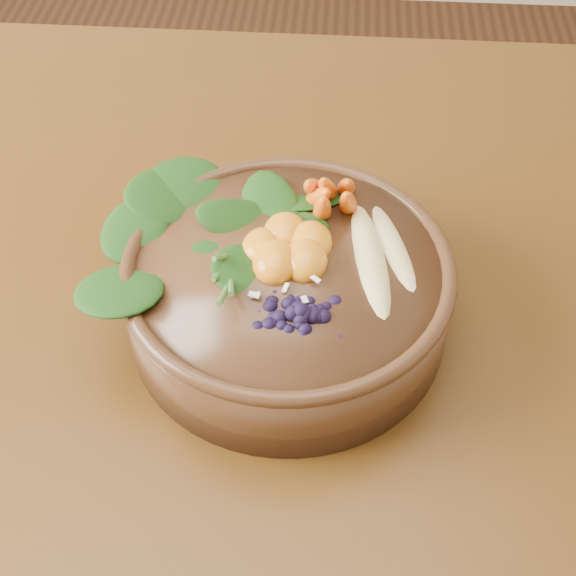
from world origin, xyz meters
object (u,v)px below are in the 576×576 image
at_px(kale_heap, 229,204).
at_px(blueberry_pile, 301,301).
at_px(stoneware_bowl, 288,295).
at_px(dining_table, 98,289).
at_px(carrot_cluster, 334,167).
at_px(mandarin_cluster, 288,237).
at_px(banana_halves, 383,241).

height_order(kale_heap, blueberry_pile, kale_heap).
height_order(stoneware_bowl, kale_heap, kale_heap).
xyz_separation_m(dining_table, blueberry_pile, (0.26, -0.18, 0.20)).
height_order(carrot_cluster, blueberry_pile, carrot_cluster).
relative_size(dining_table, blueberry_pile, 10.91).
height_order(dining_table, blueberry_pile, blueberry_pile).
distance_m(kale_heap, mandarin_cluster, 0.07).
xyz_separation_m(stoneware_bowl, blueberry_pile, (0.02, -0.06, 0.06)).
relative_size(kale_heap, banana_halves, 1.13).
height_order(kale_heap, banana_halves, kale_heap).
bearing_deg(carrot_cluster, blueberry_pile, -109.55).
xyz_separation_m(dining_table, banana_halves, (0.33, -0.09, 0.19)).
bearing_deg(dining_table, mandarin_cluster, -21.62).
height_order(dining_table, stoneware_bowl, stoneware_bowl).
distance_m(carrot_cluster, banana_halves, 0.09).
bearing_deg(mandarin_cluster, carrot_cluster, 61.55).
bearing_deg(banana_halves, blueberry_pile, -141.51).
distance_m(dining_table, banana_halves, 0.39).
height_order(dining_table, banana_halves, banana_halves).
bearing_deg(stoneware_bowl, blueberry_pile, -75.78).
relative_size(stoneware_bowl, banana_halves, 1.72).
bearing_deg(mandarin_cluster, blueberry_pile, -77.90).
xyz_separation_m(stoneware_bowl, banana_halves, (0.09, 0.02, 0.06)).
xyz_separation_m(stoneware_bowl, carrot_cluster, (0.04, 0.09, 0.09)).
bearing_deg(kale_heap, blueberry_pile, -56.84).
distance_m(mandarin_cluster, blueberry_pile, 0.09).
bearing_deg(carrot_cluster, mandarin_cluster, -129.81).
height_order(kale_heap, mandarin_cluster, kale_heap).
bearing_deg(kale_heap, dining_table, 161.58).
xyz_separation_m(kale_heap, mandarin_cluster, (0.06, -0.03, -0.01)).
bearing_deg(banana_halves, stoneware_bowl, -177.26).
bearing_deg(carrot_cluster, kale_heap, -169.49).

